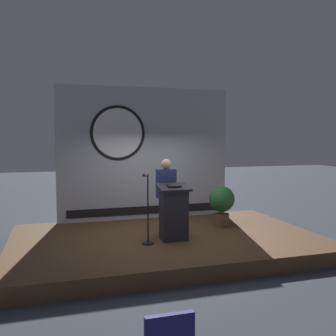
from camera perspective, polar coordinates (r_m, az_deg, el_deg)
The scene contains 7 objects.
ground_plane at distance 8.16m, azimuth -0.31°, elevation -12.35°, with size 40.00×40.00×0.00m, color #383D47.
stage_platform at distance 8.12m, azimuth -0.31°, elevation -11.34°, with size 6.40×4.00×0.30m, color brown.
banner_display at distance 9.59m, azimuth -3.61°, elevation 2.25°, with size 4.45×0.12×3.36m.
podium at distance 7.66m, azimuth 0.87°, elevation -6.79°, with size 0.64×0.50×1.16m.
speaker_person at distance 8.06m, azimuth -0.30°, elevation -4.29°, with size 0.40×0.26×1.63m.
microphone_stand at distance 7.43m, azimuth -3.17°, elevation -7.89°, with size 0.24×0.49×1.38m.
potted_plant at distance 8.89m, azimuth 8.20°, elevation -5.18°, with size 0.61×0.61×0.95m.
Camera 1 is at (-2.22, -7.48, 2.39)m, focal length 39.84 mm.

